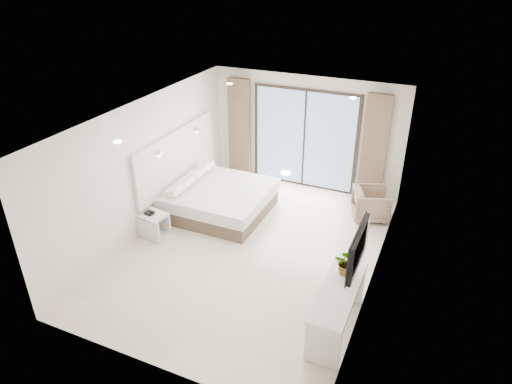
# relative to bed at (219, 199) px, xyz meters

# --- Properties ---
(ground) EXTENTS (6.20, 6.20, 0.00)m
(ground) POSITION_rel_bed_xyz_m (1.26, -1.05, -0.31)
(ground) COLOR beige
(ground) RESTS_ON ground
(room_shell) EXTENTS (4.62, 6.22, 2.72)m
(room_shell) POSITION_rel_bed_xyz_m (1.06, -0.22, 1.27)
(room_shell) COLOR silver
(room_shell) RESTS_ON ground
(bed) EXTENTS (2.10, 2.00, 0.73)m
(bed) POSITION_rel_bed_xyz_m (0.00, 0.00, 0.00)
(bed) COLOR brown
(bed) RESTS_ON ground
(nightstand) EXTENTS (0.59, 0.52, 0.49)m
(nightstand) POSITION_rel_bed_xyz_m (-0.76, -1.37, -0.06)
(nightstand) COLOR silver
(nightstand) RESTS_ON ground
(phone) EXTENTS (0.19, 0.16, 0.06)m
(phone) POSITION_rel_bed_xyz_m (-0.81, -1.40, 0.21)
(phone) COLOR black
(phone) RESTS_ON nightstand
(console_desk) EXTENTS (0.52, 1.65, 0.77)m
(console_desk) POSITION_rel_bed_xyz_m (3.30, -2.45, 0.26)
(console_desk) COLOR silver
(console_desk) RESTS_ON ground
(plant) EXTENTS (0.41, 0.44, 0.32)m
(plant) POSITION_rel_bed_xyz_m (3.30, -2.04, 0.62)
(plant) COLOR #33662D
(plant) RESTS_ON console_desk
(armchair) EXTENTS (0.89, 0.91, 0.75)m
(armchair) POSITION_rel_bed_xyz_m (3.11, 1.09, 0.06)
(armchair) COLOR #8F775D
(armchair) RESTS_ON ground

